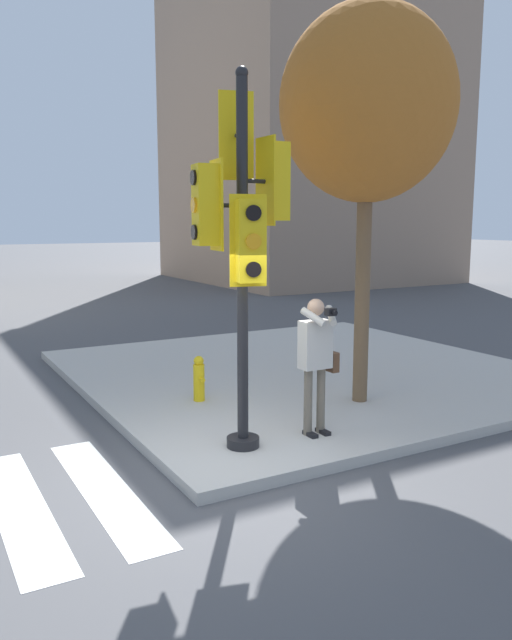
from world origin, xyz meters
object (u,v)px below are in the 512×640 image
Objects in this scene: traffic_signal_pole at (242,215)px; fire_hydrant at (199,379)px; street_tree at (367,106)px; person_photographer at (317,354)px.

fire_hydrant is (0.36, 2.06, -2.44)m from traffic_signal_pole.
street_tree is at bearing 18.84° from traffic_signal_pole.
traffic_signal_pole is 2.52× the size of person_photographer.
person_photographer is 2.34m from fire_hydrant.
street_tree is (1.46, 0.92, 3.30)m from person_photographer.
person_photographer is 0.30× the size of street_tree.
fire_hydrant is (-2.15, 1.21, -4.01)m from street_tree.
fire_hydrant is at bearing 150.64° from street_tree.
person_photographer is at bearing -3.37° from traffic_signal_pole.
fire_hydrant is at bearing 80.14° from traffic_signal_pole.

